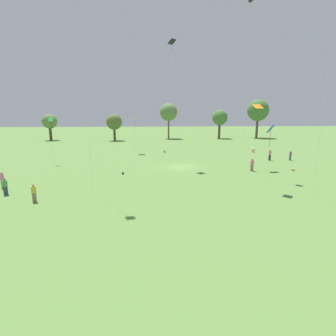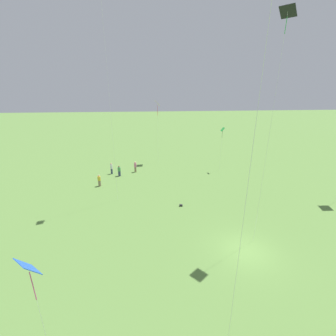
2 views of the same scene
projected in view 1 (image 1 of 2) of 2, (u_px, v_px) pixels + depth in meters
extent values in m
plane|color=#5B843D|center=(181.00, 167.00, 37.26)|extent=(240.00, 240.00, 0.00)
cylinder|color=brown|center=(51.00, 134.00, 74.44)|extent=(0.79, 0.79, 3.79)
sphere|color=#5B7F42|center=(49.00, 121.00, 73.74)|extent=(4.07, 4.07, 4.07)
cylinder|color=brown|center=(115.00, 134.00, 73.48)|extent=(0.69, 0.69, 3.56)
sphere|color=#516B33|center=(114.00, 122.00, 72.79)|extent=(4.36, 4.36, 4.36)
cylinder|color=brown|center=(169.00, 129.00, 79.50)|extent=(0.45, 0.45, 5.92)
sphere|color=#5B7F42|center=(169.00, 112.00, 78.50)|extent=(5.24, 5.24, 5.24)
cylinder|color=brown|center=(219.00, 131.00, 80.01)|extent=(0.74, 0.74, 4.58)
sphere|color=#477538|center=(220.00, 117.00, 79.19)|extent=(4.58, 4.58, 4.58)
cylinder|color=brown|center=(257.00, 128.00, 81.70)|extent=(0.71, 0.71, 5.99)
sphere|color=#477538|center=(258.00, 110.00, 80.59)|extent=(6.54, 6.54, 6.54)
cylinder|color=#4C4C51|center=(290.00, 158.00, 42.29)|extent=(0.33, 0.33, 0.77)
cylinder|color=purple|center=(291.00, 154.00, 42.15)|extent=(0.39, 0.39, 0.61)
sphere|color=tan|center=(291.00, 151.00, 42.06)|extent=(0.24, 0.24, 0.24)
cylinder|color=#847056|center=(3.00, 184.00, 26.48)|extent=(0.36, 0.36, 0.82)
cylinder|color=pink|center=(2.00, 177.00, 26.33)|extent=(0.43, 0.43, 0.67)
sphere|color=beige|center=(1.00, 173.00, 26.23)|extent=(0.24, 0.24, 0.24)
cylinder|color=#847056|center=(34.00, 197.00, 22.35)|extent=(0.38, 0.38, 0.81)
cylinder|color=gold|center=(33.00, 190.00, 22.21)|extent=(0.44, 0.44, 0.56)
sphere|color=tan|center=(33.00, 185.00, 22.13)|extent=(0.24, 0.24, 0.24)
cylinder|color=#333D5B|center=(6.00, 191.00, 24.31)|extent=(0.47, 0.47, 0.80)
cylinder|color=#4C9956|center=(5.00, 183.00, 24.17)|extent=(0.56, 0.56, 0.57)
sphere|color=brown|center=(4.00, 179.00, 24.09)|extent=(0.24, 0.24, 0.24)
cylinder|color=#232328|center=(270.00, 158.00, 42.30)|extent=(0.48, 0.48, 0.85)
cylinder|color=pink|center=(270.00, 153.00, 42.15)|extent=(0.56, 0.56, 0.68)
sphere|color=tan|center=(270.00, 150.00, 42.05)|extent=(0.24, 0.24, 0.24)
cylinder|color=#847056|center=(252.00, 168.00, 34.45)|extent=(0.44, 0.44, 0.79)
cylinder|color=pink|center=(252.00, 163.00, 34.30)|extent=(0.52, 0.52, 0.65)
sphere|color=#A87A56|center=(252.00, 159.00, 34.21)|extent=(0.24, 0.24, 0.24)
cube|color=black|center=(172.00, 42.00, 34.93)|extent=(1.23, 1.21, 0.55)
cylinder|color=green|center=(172.00, 48.00, 35.09)|extent=(0.04, 0.04, 0.92)
cylinder|color=silver|center=(172.00, 106.00, 36.65)|extent=(0.01, 0.01, 16.85)
cube|color=orange|center=(258.00, 106.00, 34.60)|extent=(1.31, 1.19, 0.58)
cylinder|color=blue|center=(257.00, 114.00, 34.79)|extent=(0.04, 0.04, 1.16)
cylinder|color=silver|center=(256.00, 138.00, 35.45)|extent=(0.01, 0.01, 8.35)
cube|color=black|center=(251.00, 0.00, 29.57)|extent=(0.87, 0.86, 0.30)
cylinder|color=orange|center=(251.00, 6.00, 29.70)|extent=(0.04, 0.04, 0.83)
cylinder|color=silver|center=(246.00, 92.00, 31.61)|extent=(0.01, 0.01, 20.02)
cylinder|color=silver|center=(85.00, 76.00, 23.35)|extent=(0.01, 0.01, 21.40)
cube|color=yellow|center=(135.00, 118.00, 48.94)|extent=(1.09, 1.29, 0.74)
cylinder|color=green|center=(135.00, 124.00, 49.18)|extent=(0.04, 0.04, 1.65)
cylinder|color=silver|center=(135.00, 136.00, 49.61)|extent=(0.01, 0.01, 6.65)
cube|color=blue|center=(271.00, 129.00, 24.50)|extent=(1.00, 1.03, 0.73)
cylinder|color=#E54C99|center=(270.00, 139.00, 24.70)|extent=(0.04, 0.04, 1.41)
cylinder|color=silver|center=(268.00, 160.00, 25.12)|extent=(0.01, 0.01, 6.02)
cylinder|color=silver|center=(326.00, 83.00, 21.60)|extent=(0.01, 0.01, 19.83)
cube|color=green|center=(51.00, 119.00, 38.34)|extent=(0.71, 0.46, 0.57)
cylinder|color=black|center=(51.00, 124.00, 38.49)|extent=(0.04, 0.04, 1.04)
cylinder|color=silver|center=(53.00, 142.00, 39.01)|extent=(0.01, 0.01, 6.59)
cylinder|color=tan|center=(253.00, 151.00, 51.14)|extent=(0.52, 0.35, 0.30)
sphere|color=tan|center=(255.00, 150.00, 51.13)|extent=(0.27, 0.27, 0.27)
cylinder|color=tan|center=(253.00, 152.00, 51.19)|extent=(0.13, 0.13, 0.19)
cylinder|color=silver|center=(253.00, 148.00, 54.25)|extent=(0.49, 0.69, 0.34)
sphere|color=silver|center=(254.00, 148.00, 53.86)|extent=(0.30, 0.30, 0.30)
cylinder|color=silver|center=(253.00, 150.00, 54.31)|extent=(0.15, 0.15, 0.19)
cube|color=#A58459|center=(293.00, 170.00, 34.64)|extent=(0.32, 0.46, 0.22)
cube|color=#A58459|center=(164.00, 152.00, 50.84)|extent=(0.35, 0.27, 0.40)
cube|color=#262628|center=(123.00, 173.00, 32.69)|extent=(0.23, 0.38, 0.21)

